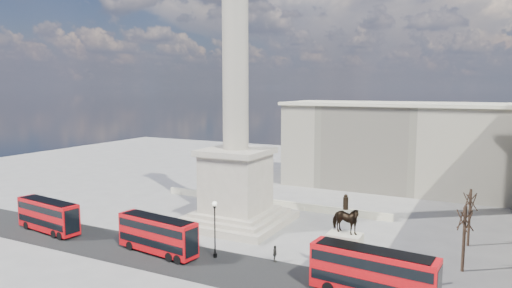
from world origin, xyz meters
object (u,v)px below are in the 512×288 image
object	(u,v)px
equestrian_statue	(345,249)
pedestrian_walking	(353,271)
red_bus_c	(373,273)
pedestrian_crossing	(275,254)
victorian_lamp	(215,225)
red_bus_a	(49,215)
pedestrian_standing	(433,276)
red_bus_b	(158,235)
nelsons_column	(236,134)

from	to	relation	value
equestrian_statue	pedestrian_walking	distance (m)	2.44
red_bus_c	pedestrian_crossing	world-z (taller)	red_bus_c
equestrian_statue	pedestrian_crossing	bearing A→B (deg)	176.00
victorian_lamp	pedestrian_crossing	bearing A→B (deg)	15.57
red_bus_a	pedestrian_walking	bearing A→B (deg)	12.28
pedestrian_crossing	pedestrian_standing	bearing A→B (deg)	-97.78
red_bus_a	pedestrian_crossing	size ratio (longest dim) A/B	5.75
red_bus_b	victorian_lamp	xyz separation A→B (m)	(6.62, 1.99, 1.60)
red_bus_b	nelsons_column	bearing A→B (deg)	88.98
red_bus_a	pedestrian_standing	distance (m)	48.41
nelsons_column	red_bus_b	xyz separation A→B (m)	(-2.16, -14.76, -10.62)
red_bus_b	pedestrian_standing	bearing A→B (deg)	18.11
nelsons_column	pedestrian_standing	world-z (taller)	nelsons_column
red_bus_b	pedestrian_crossing	distance (m)	13.93
red_bus_c	red_bus_b	bearing A→B (deg)	-175.31
pedestrian_walking	red_bus_a	bearing A→B (deg)	165.73
red_bus_c	equestrian_statue	xyz separation A→B (m)	(-3.73, 3.45, 0.60)
victorian_lamp	equestrian_statue	size ratio (longest dim) A/B	0.75
equestrian_statue	nelsons_column	bearing A→B (deg)	149.17
nelsons_column	red_bus_a	xyz separation A→B (m)	(-20.51, -15.05, -10.63)
nelsons_column	pedestrian_walking	world-z (taller)	nelsons_column
red_bus_c	victorian_lamp	distance (m)	18.67
pedestrian_walking	pedestrian_standing	xyz separation A→B (m)	(7.33, 2.40, 0.03)
pedestrian_standing	pedestrian_crossing	distance (m)	16.45
victorian_lamp	pedestrian_standing	world-z (taller)	victorian_lamp
red_bus_c	pedestrian_crossing	distance (m)	12.55
equestrian_statue	pedestrian_crossing	xyz separation A→B (m)	(-8.07, 0.56, -2.11)
pedestrian_crossing	red_bus_b	bearing A→B (deg)	92.06
pedestrian_standing	pedestrian_crossing	bearing A→B (deg)	-12.01
equestrian_statue	pedestrian_standing	bearing A→B (deg)	15.95
pedestrian_walking	pedestrian_standing	size ratio (longest dim) A/B	0.97
red_bus_c	pedestrian_walking	world-z (taller)	red_bus_c
red_bus_c	pedestrian_standing	distance (m)	7.56
pedestrian_walking	pedestrian_standing	distance (m)	7.71
red_bus_b	pedestrian_crossing	xyz separation A→B (m)	(13.32, 3.85, -1.34)
red_bus_c	victorian_lamp	xyz separation A→B (m)	(-18.49, 2.15, 1.43)
red_bus_c	nelsons_column	bearing A→B (deg)	152.03
victorian_lamp	pedestrian_crossing	world-z (taller)	victorian_lamp
nelsons_column	red_bus_c	distance (m)	29.30
pedestrian_standing	pedestrian_crossing	world-z (taller)	pedestrian_crossing
nelsons_column	pedestrian_standing	xyz separation A→B (m)	(27.51, -9.10, -12.07)
pedestrian_walking	red_bus_b	bearing A→B (deg)	169.04
nelsons_column	red_bus_a	bearing A→B (deg)	-143.72
victorian_lamp	pedestrian_walking	size ratio (longest dim) A/B	4.01
red_bus_b	equestrian_statue	world-z (taller)	equestrian_statue
red_bus_b	red_bus_c	world-z (taller)	red_bus_c
nelsons_column	red_bus_a	distance (m)	27.57
victorian_lamp	pedestrian_standing	xyz separation A→B (m)	(23.05, 3.67, -3.04)
nelsons_column	victorian_lamp	xyz separation A→B (m)	(4.46, -12.77, -9.03)
victorian_lamp	red_bus_c	bearing A→B (deg)	-6.63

